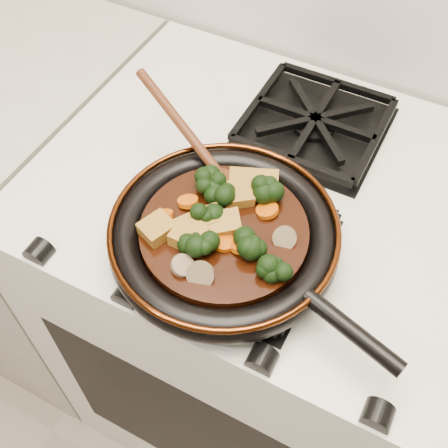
% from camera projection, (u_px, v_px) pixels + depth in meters
% --- Properties ---
extents(stove, '(0.76, 0.60, 0.90)m').
position_uv_depth(stove, '(264.00, 318.00, 1.24)').
color(stove, beige).
rests_on(stove, ground).
extents(burner_grate_front, '(0.23, 0.23, 0.03)m').
position_uv_depth(burner_grate_front, '(240.00, 244.00, 0.80)').
color(burner_grate_front, black).
rests_on(burner_grate_front, stove).
extents(burner_grate_back, '(0.23, 0.23, 0.03)m').
position_uv_depth(burner_grate_back, '(315.00, 123.00, 0.94)').
color(burner_grate_back, black).
rests_on(burner_grate_back, stove).
extents(skillet, '(0.43, 0.32, 0.05)m').
position_uv_depth(skillet, '(225.00, 236.00, 0.77)').
color(skillet, black).
rests_on(skillet, burner_grate_front).
extents(braising_sauce, '(0.23, 0.23, 0.02)m').
position_uv_depth(braising_sauce, '(224.00, 233.00, 0.76)').
color(braising_sauce, black).
rests_on(braising_sauce, skillet).
extents(tofu_cube_0, '(0.05, 0.05, 0.02)m').
position_uv_depth(tofu_cube_0, '(203.00, 230.00, 0.75)').
color(tofu_cube_0, olive).
rests_on(tofu_cube_0, braising_sauce).
extents(tofu_cube_1, '(0.05, 0.05, 0.02)m').
position_uv_depth(tofu_cube_1, '(209.00, 219.00, 0.76)').
color(tofu_cube_1, olive).
rests_on(tofu_cube_1, braising_sauce).
extents(tofu_cube_2, '(0.05, 0.05, 0.03)m').
position_uv_depth(tofu_cube_2, '(226.00, 224.00, 0.75)').
color(tofu_cube_2, olive).
rests_on(tofu_cube_2, braising_sauce).
extents(tofu_cube_3, '(0.05, 0.05, 0.02)m').
position_uv_depth(tofu_cube_3, '(185.00, 231.00, 0.74)').
color(tofu_cube_3, olive).
rests_on(tofu_cube_3, braising_sauce).
extents(tofu_cube_4, '(0.05, 0.05, 0.03)m').
position_uv_depth(tofu_cube_4, '(265.00, 184.00, 0.79)').
color(tofu_cube_4, olive).
rests_on(tofu_cube_4, braising_sauce).
extents(tofu_cube_5, '(0.06, 0.06, 0.02)m').
position_uv_depth(tofu_cube_5, '(237.00, 195.00, 0.78)').
color(tofu_cube_5, olive).
rests_on(tofu_cube_5, braising_sauce).
extents(tofu_cube_6, '(0.05, 0.05, 0.03)m').
position_uv_depth(tofu_cube_6, '(157.00, 229.00, 0.74)').
color(tofu_cube_6, olive).
rests_on(tofu_cube_6, braising_sauce).
extents(tofu_cube_7, '(0.04, 0.05, 0.02)m').
position_uv_depth(tofu_cube_7, '(241.00, 180.00, 0.80)').
color(tofu_cube_7, olive).
rests_on(tofu_cube_7, braising_sauce).
extents(tofu_cube_8, '(0.04, 0.04, 0.03)m').
position_uv_depth(tofu_cube_8, '(189.00, 237.00, 0.74)').
color(tofu_cube_8, olive).
rests_on(tofu_cube_8, braising_sauce).
extents(broccoli_floret_0, '(0.07, 0.08, 0.07)m').
position_uv_depth(broccoli_floret_0, '(264.00, 195.00, 0.78)').
color(broccoli_floret_0, black).
rests_on(broccoli_floret_0, braising_sauce).
extents(broccoli_floret_1, '(0.08, 0.08, 0.07)m').
position_uv_depth(broccoli_floret_1, '(249.00, 248.00, 0.72)').
color(broccoli_floret_1, black).
rests_on(broccoli_floret_1, braising_sauce).
extents(broccoli_floret_2, '(0.08, 0.08, 0.05)m').
position_uv_depth(broccoli_floret_2, '(276.00, 266.00, 0.71)').
color(broccoli_floret_2, black).
rests_on(broccoli_floret_2, braising_sauce).
extents(broccoli_floret_3, '(0.07, 0.07, 0.07)m').
position_uv_depth(broccoli_floret_3, '(200.00, 243.00, 0.73)').
color(broccoli_floret_3, black).
rests_on(broccoli_floret_3, braising_sauce).
extents(broccoli_floret_4, '(0.08, 0.07, 0.06)m').
position_uv_depth(broccoli_floret_4, '(212.00, 187.00, 0.79)').
color(broccoli_floret_4, black).
rests_on(broccoli_floret_4, braising_sauce).
extents(broccoli_floret_5, '(0.09, 0.09, 0.07)m').
position_uv_depth(broccoli_floret_5, '(202.00, 219.00, 0.75)').
color(broccoli_floret_5, black).
rests_on(broccoli_floret_5, braising_sauce).
extents(broccoli_floret_6, '(0.07, 0.08, 0.07)m').
position_uv_depth(broccoli_floret_6, '(220.00, 193.00, 0.78)').
color(broccoli_floret_6, black).
rests_on(broccoli_floret_6, braising_sauce).
extents(carrot_coin_0, '(0.03, 0.03, 0.02)m').
position_uv_depth(carrot_coin_0, '(188.00, 201.00, 0.78)').
color(carrot_coin_0, '#C54D05').
rests_on(carrot_coin_0, braising_sauce).
extents(carrot_coin_1, '(0.03, 0.03, 0.02)m').
position_uv_depth(carrot_coin_1, '(241.00, 247.00, 0.73)').
color(carrot_coin_1, '#C54D05').
rests_on(carrot_coin_1, braising_sauce).
extents(carrot_coin_2, '(0.03, 0.03, 0.02)m').
position_uv_depth(carrot_coin_2, '(267.00, 210.00, 0.77)').
color(carrot_coin_2, '#C54D05').
rests_on(carrot_coin_2, braising_sauce).
extents(carrot_coin_3, '(0.03, 0.03, 0.02)m').
position_uv_depth(carrot_coin_3, '(230.00, 197.00, 0.78)').
color(carrot_coin_3, '#C54D05').
rests_on(carrot_coin_3, braising_sauce).
extents(carrot_coin_4, '(0.03, 0.03, 0.01)m').
position_uv_depth(carrot_coin_4, '(224.00, 242.00, 0.74)').
color(carrot_coin_4, '#C54D05').
rests_on(carrot_coin_4, braising_sauce).
extents(carrot_coin_5, '(0.03, 0.03, 0.02)m').
position_uv_depth(carrot_coin_5, '(163.00, 215.00, 0.76)').
color(carrot_coin_5, '#C54D05').
rests_on(carrot_coin_5, braising_sauce).
extents(mushroom_slice_0, '(0.03, 0.03, 0.02)m').
position_uv_depth(mushroom_slice_0, '(183.00, 266.00, 0.71)').
color(mushroom_slice_0, brown).
rests_on(mushroom_slice_0, braising_sauce).
extents(mushroom_slice_1, '(0.04, 0.03, 0.03)m').
position_uv_depth(mushroom_slice_1, '(285.00, 238.00, 0.74)').
color(mushroom_slice_1, brown).
rests_on(mushroom_slice_1, braising_sauce).
extents(mushroom_slice_2, '(0.04, 0.04, 0.03)m').
position_uv_depth(mushroom_slice_2, '(200.00, 275.00, 0.70)').
color(mushroom_slice_2, brown).
rests_on(mushroom_slice_2, braising_sauce).
extents(wooden_spoon, '(0.14, 0.08, 0.22)m').
position_uv_depth(wooden_spoon, '(201.00, 150.00, 0.81)').
color(wooden_spoon, '#49220F').
rests_on(wooden_spoon, braising_sauce).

